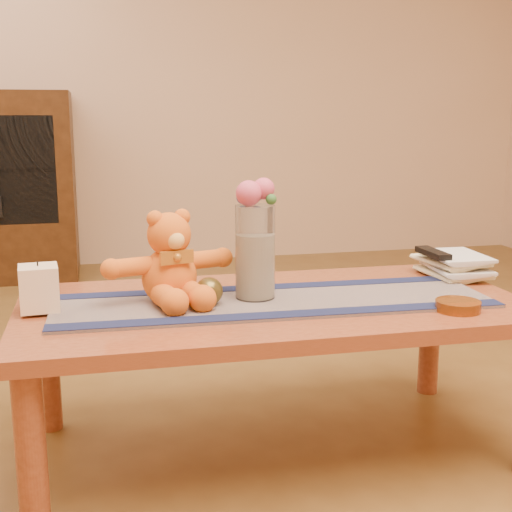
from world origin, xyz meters
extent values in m
plane|color=brown|center=(0.00, 0.00, 0.00)|extent=(5.50, 5.50, 0.00)
plane|color=tan|center=(0.00, 2.75, 1.35)|extent=(5.50, 0.00, 5.50)
cube|color=brown|center=(0.00, 0.00, 0.43)|extent=(1.40, 0.70, 0.04)
cylinder|color=brown|center=(-0.64, -0.29, 0.21)|extent=(0.07, 0.07, 0.41)
cylinder|color=brown|center=(-0.64, 0.29, 0.21)|extent=(0.07, 0.07, 0.41)
cylinder|color=brown|center=(0.64, 0.29, 0.21)|extent=(0.07, 0.07, 0.41)
cube|color=#161A3F|center=(0.00, -0.02, 0.45)|extent=(1.21, 0.39, 0.01)
cube|color=#141A3E|center=(-0.01, -0.17, 0.46)|extent=(1.20, 0.10, 0.00)
cube|color=#141A3E|center=(0.00, 0.12, 0.46)|extent=(1.20, 0.10, 0.00)
cube|color=beige|center=(-0.63, 0.02, 0.52)|extent=(0.11, 0.11, 0.12)
cylinder|color=black|center=(-0.63, 0.02, 0.58)|extent=(0.00, 0.00, 0.01)
cylinder|color=silver|center=(-0.05, 0.01, 0.59)|extent=(0.11, 0.11, 0.26)
cylinder|color=beige|center=(-0.05, 0.01, 0.55)|extent=(0.09, 0.09, 0.18)
sphere|color=#CC4868|center=(-0.07, 0.00, 0.75)|extent=(0.07, 0.07, 0.07)
sphere|color=#CC4868|center=(-0.02, 0.02, 0.76)|extent=(0.06, 0.06, 0.06)
sphere|color=#4C4EA6|center=(-0.04, 0.05, 0.75)|extent=(0.04, 0.04, 0.04)
sphere|color=#4C4EA6|center=(-0.08, 0.03, 0.74)|extent=(0.04, 0.04, 0.04)
sphere|color=#33662D|center=(-0.01, -0.01, 0.74)|extent=(0.03, 0.03, 0.03)
sphere|color=#50421A|center=(-0.19, -0.03, 0.50)|extent=(0.09, 0.09, 0.08)
imported|color=#FAF1C1|center=(0.55, 0.15, 0.46)|extent=(0.18, 0.23, 0.02)
imported|color=#FAF1C1|center=(0.56, 0.14, 0.48)|extent=(0.18, 0.24, 0.02)
imported|color=#FAF1C1|center=(0.55, 0.15, 0.50)|extent=(0.19, 0.24, 0.02)
imported|color=#FAF1C1|center=(0.56, 0.14, 0.52)|extent=(0.17, 0.23, 0.02)
cube|color=black|center=(0.55, 0.14, 0.54)|extent=(0.05, 0.16, 0.02)
cylinder|color=#BF5914|center=(0.45, -0.21, 0.46)|extent=(0.15, 0.15, 0.03)
camera|label=1|loc=(-0.47, -1.79, 0.96)|focal=47.98mm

